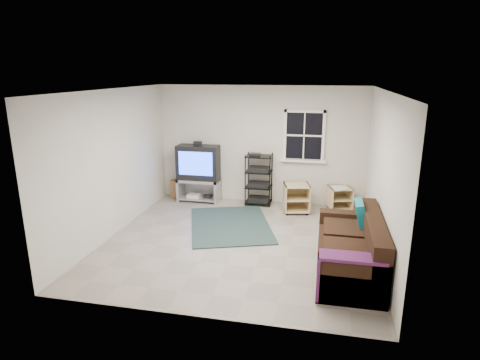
% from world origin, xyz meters
% --- Properties ---
extents(room, '(4.60, 4.62, 4.60)m').
position_xyz_m(room, '(0.95, 2.27, 1.48)').
color(room, gray).
rests_on(room, ground).
extents(tv_unit, '(0.94, 0.47, 1.38)m').
position_xyz_m(tv_unit, '(-1.37, 2.04, 0.76)').
color(tv_unit, '#97979E').
rests_on(tv_unit, ground).
extents(av_rack, '(0.57, 0.42, 1.15)m').
position_xyz_m(av_rack, '(0.01, 2.07, 0.50)').
color(av_rack, black).
rests_on(av_rack, ground).
extents(side_table_left, '(0.62, 0.62, 0.61)m').
position_xyz_m(side_table_left, '(0.86, 1.77, 0.32)').
color(side_table_left, '#DABB86').
rests_on(side_table_left, ground).
extents(side_table_right, '(0.57, 0.57, 0.53)m').
position_xyz_m(side_table_right, '(1.76, 2.07, 0.29)').
color(side_table_right, '#DABB86').
rests_on(side_table_right, ground).
extents(sofa, '(0.90, 2.03, 0.93)m').
position_xyz_m(sofa, '(1.86, -0.72, 0.33)').
color(sofa, black).
rests_on(sofa, ground).
extents(shag_rug, '(2.06, 2.40, 0.02)m').
position_xyz_m(shag_rug, '(-0.32, 0.69, 0.01)').
color(shag_rug, '#302015').
rests_on(shag_rug, ground).
extents(paper_bag, '(0.30, 0.20, 0.42)m').
position_xyz_m(paper_bag, '(-1.94, 2.15, 0.21)').
color(paper_bag, brown).
rests_on(paper_bag, ground).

